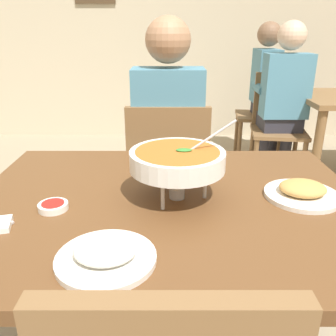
{
  "coord_description": "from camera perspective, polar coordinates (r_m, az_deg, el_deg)",
  "views": [
    {
      "loc": [
        0.0,
        -1.03,
        1.25
      ],
      "look_at": [
        0.0,
        0.15,
        0.79
      ],
      "focal_mm": 38.16,
      "sensor_mm": 36.0,
      "label": 1
    }
  ],
  "objects": [
    {
      "name": "curry_bowl",
      "position": [
        1.12,
        1.48,
        1.2
      ],
      "size": [
        0.33,
        0.3,
        0.26
      ],
      "color": "silver",
      "rests_on": "dining_table_main"
    },
    {
      "name": "cafe_rear_partition",
      "position": [
        4.36,
        0.19,
        24.74
      ],
      "size": [
        10.0,
        0.1,
        3.0
      ],
      "primitive_type": "cube",
      "color": "beige",
      "rests_on": "ground_plane"
    },
    {
      "name": "diner_main",
      "position": [
        1.91,
        0.08,
        6.07
      ],
      "size": [
        0.4,
        0.45,
        1.31
      ],
      "color": "#2D2D38",
      "rests_on": "ground_plane"
    },
    {
      "name": "chair_diner_main",
      "position": [
        1.95,
        0.07,
        -0.87
      ],
      "size": [
        0.44,
        0.44,
        0.9
      ],
      "color": "brown",
      "rests_on": "ground_plane"
    },
    {
      "name": "patron_bg_left",
      "position": [
        3.65,
        15.93,
        12.7
      ],
      "size": [
        0.45,
        0.4,
        1.31
      ],
      "color": "#2D2D38",
      "rests_on": "ground_plane"
    },
    {
      "name": "patron_bg_middle",
      "position": [
        3.11,
        18.11,
        11.07
      ],
      "size": [
        0.4,
        0.45,
        1.31
      ],
      "color": "#2D2D38",
      "rests_on": "ground_plane"
    },
    {
      "name": "rice_plate",
      "position": [
        0.88,
        -10.04,
        -13.38
      ],
      "size": [
        0.24,
        0.24,
        0.06
      ],
      "color": "white",
      "rests_on": "dining_table_main"
    },
    {
      "name": "dining_table_main",
      "position": [
        1.2,
        -0.03,
        -9.29
      ],
      "size": [
        1.27,
        0.98,
        0.74
      ],
      "color": "brown",
      "rests_on": "ground_plane"
    },
    {
      "name": "appetizer_plate",
      "position": [
        1.24,
        20.64,
        -3.59
      ],
      "size": [
        0.24,
        0.24,
        0.06
      ],
      "color": "white",
      "rests_on": "dining_table_main"
    },
    {
      "name": "chair_bg_middle",
      "position": [
        3.23,
        17.31,
        7.21
      ],
      "size": [
        0.5,
        0.5,
        0.9
      ],
      "color": "brown",
      "rests_on": "ground_plane"
    },
    {
      "name": "chair_bg_left",
      "position": [
        3.7,
        16.03,
        9.07
      ],
      "size": [
        0.49,
        0.49,
        0.9
      ],
      "color": "brown",
      "rests_on": "ground_plane"
    },
    {
      "name": "sauce_dish",
      "position": [
        1.15,
        -17.89,
        -5.78
      ],
      "size": [
        0.09,
        0.09,
        0.02
      ],
      "color": "white",
      "rests_on": "dining_table_main"
    }
  ]
}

